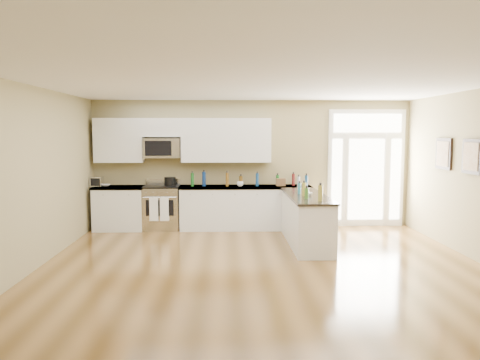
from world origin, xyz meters
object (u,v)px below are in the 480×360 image
object	(u,v)px
peninsula_cabinet	(306,221)
toaster_oven	(97,182)
kitchen_range	(162,207)
stockpot	(170,181)

from	to	relation	value
peninsula_cabinet	toaster_oven	size ratio (longest dim) A/B	9.26
kitchen_range	peninsula_cabinet	bearing A→B (deg)	-26.60
kitchen_range	stockpot	xyz separation A→B (m)	(0.18, 0.08, 0.57)
toaster_oven	stockpot	bearing A→B (deg)	9.32
toaster_oven	peninsula_cabinet	bearing A→B (deg)	-12.41
peninsula_cabinet	stockpot	size ratio (longest dim) A/B	9.16
kitchen_range	stockpot	size ratio (longest dim) A/B	4.27
peninsula_cabinet	stockpot	bearing A→B (deg)	150.62
stockpot	kitchen_range	bearing A→B (deg)	-155.88
toaster_oven	kitchen_range	bearing A→B (deg)	6.41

